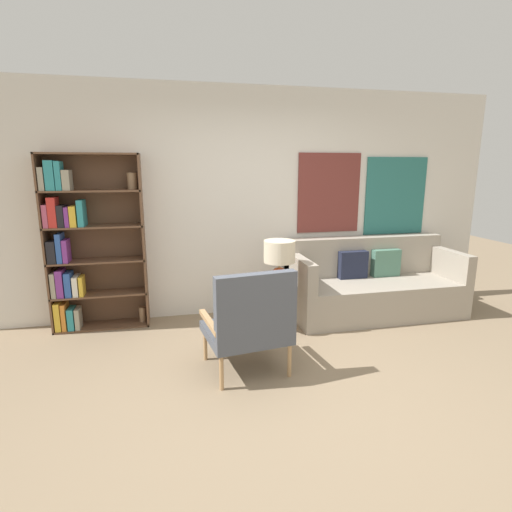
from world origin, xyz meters
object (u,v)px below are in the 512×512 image
object	(u,v)px
armchair	(251,320)
table_lamp	(279,255)
side_table	(276,288)
bookshelf	(82,244)
couch	(372,286)

from	to	relation	value
armchair	table_lamp	distance (m)	1.06
side_table	bookshelf	bearing A→B (deg)	164.99
couch	side_table	world-z (taller)	couch
bookshelf	couch	world-z (taller)	bookshelf
bookshelf	couch	bearing A→B (deg)	-4.46
armchair	bookshelf	bearing A→B (deg)	137.18
couch	table_lamp	distance (m)	1.44
bookshelf	side_table	distance (m)	2.16
bookshelf	armchair	size ratio (longest dim) A/B	2.03
armchair	couch	bearing A→B (deg)	33.38
bookshelf	couch	xyz separation A→B (m)	(3.36, -0.26, -0.62)
couch	side_table	distance (m)	1.36
table_lamp	couch	bearing A→B (deg)	13.79
armchair	table_lamp	bearing A→B (deg)	60.03
side_table	table_lamp	world-z (taller)	table_lamp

